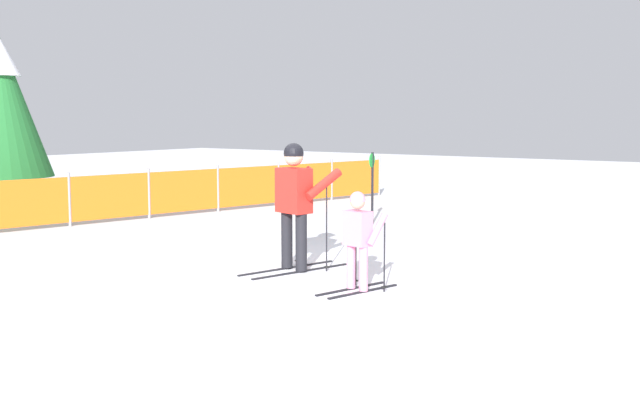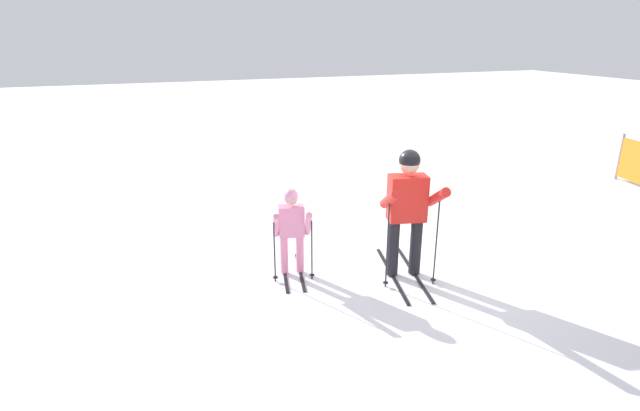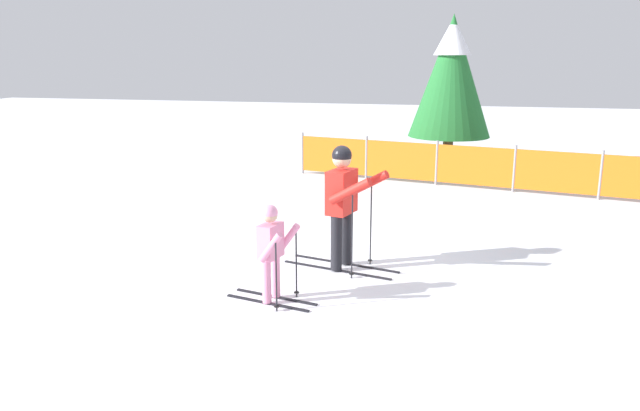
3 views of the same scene
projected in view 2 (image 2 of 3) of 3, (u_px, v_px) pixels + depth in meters
name	position (u px, v px, depth m)	size (l,w,h in m)	color
ground_plane	(413.00, 267.00, 7.27)	(60.00, 60.00, 0.00)	white
skier_adult	(408.00, 203.00, 6.66)	(1.74, 0.89, 1.80)	black
skier_child	(292.00, 225.00, 6.84)	(1.21, 0.59, 1.25)	black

